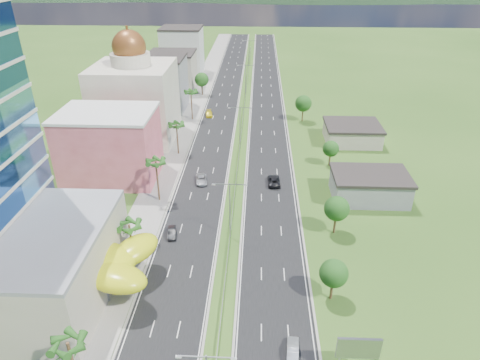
# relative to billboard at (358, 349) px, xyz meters

# --- Properties ---
(ground) EXTENTS (500.00, 500.00, 0.00)m
(ground) POSITION_rel_billboard_xyz_m (-17.00, 18.00, -4.42)
(ground) COLOR #2D5119
(ground) RESTS_ON ground
(road_left) EXTENTS (11.00, 260.00, 0.04)m
(road_left) POSITION_rel_billboard_xyz_m (-24.50, 108.00, -4.40)
(road_left) COLOR black
(road_left) RESTS_ON ground
(road_right) EXTENTS (11.00, 260.00, 0.04)m
(road_right) POSITION_rel_billboard_xyz_m (-9.50, 108.00, -4.40)
(road_right) COLOR black
(road_right) RESTS_ON ground
(sidewalk_left) EXTENTS (7.00, 260.00, 0.12)m
(sidewalk_left) POSITION_rel_billboard_xyz_m (-34.00, 108.00, -4.36)
(sidewalk_left) COLOR gray
(sidewalk_left) RESTS_ON ground
(median_guardrail) EXTENTS (0.10, 216.06, 0.76)m
(median_guardrail) POSITION_rel_billboard_xyz_m (-17.00, 89.99, -3.80)
(median_guardrail) COLOR gray
(median_guardrail) RESTS_ON ground
(streetlight_median_b) EXTENTS (6.04, 0.25, 11.00)m
(streetlight_median_b) POSITION_rel_billboard_xyz_m (-17.00, 28.00, 2.33)
(streetlight_median_b) COLOR gray
(streetlight_median_b) RESTS_ON ground
(streetlight_median_c) EXTENTS (6.04, 0.25, 11.00)m
(streetlight_median_c) POSITION_rel_billboard_xyz_m (-17.00, 68.00, 2.33)
(streetlight_median_c) COLOR gray
(streetlight_median_c) RESTS_ON ground
(streetlight_median_d) EXTENTS (6.04, 0.25, 11.00)m
(streetlight_median_d) POSITION_rel_billboard_xyz_m (-17.00, 113.00, 2.33)
(streetlight_median_d) COLOR gray
(streetlight_median_d) RESTS_ON ground
(streetlight_median_e) EXTENTS (6.04, 0.25, 11.00)m
(streetlight_median_e) POSITION_rel_billboard_xyz_m (-17.00, 158.00, 2.33)
(streetlight_median_e) COLOR gray
(streetlight_median_e) RESTS_ON ground
(mall_podium) EXTENTS (30.00, 24.00, 11.00)m
(mall_podium) POSITION_rel_billboard_xyz_m (-49.00, 12.00, 1.08)
(mall_podium) COLOR #AEA88F
(mall_podium) RESTS_ON ground
(lime_canopy) EXTENTS (18.00, 15.00, 7.40)m
(lime_canopy) POSITION_rel_billboard_xyz_m (-37.00, 14.00, 0.57)
(lime_canopy) COLOR #C0C813
(lime_canopy) RESTS_ON ground
(pink_shophouse) EXTENTS (20.00, 15.00, 15.00)m
(pink_shophouse) POSITION_rel_billboard_xyz_m (-45.00, 50.00, 3.08)
(pink_shophouse) COLOR #C8525E
(pink_shophouse) RESTS_ON ground
(domed_building) EXTENTS (20.00, 20.00, 28.70)m
(domed_building) POSITION_rel_billboard_xyz_m (-45.00, 73.00, 6.93)
(domed_building) COLOR beige
(domed_building) RESTS_ON ground
(midrise_grey) EXTENTS (16.00, 15.00, 16.00)m
(midrise_grey) POSITION_rel_billboard_xyz_m (-44.00, 98.00, 3.58)
(midrise_grey) COLOR gray
(midrise_grey) RESTS_ON ground
(midrise_beige) EXTENTS (16.00, 15.00, 13.00)m
(midrise_beige) POSITION_rel_billboard_xyz_m (-44.00, 120.00, 2.08)
(midrise_beige) COLOR #AEA88F
(midrise_beige) RESTS_ON ground
(midrise_white) EXTENTS (16.00, 15.00, 18.00)m
(midrise_white) POSITION_rel_billboard_xyz_m (-44.00, 143.00, 4.58)
(midrise_white) COLOR silver
(midrise_white) RESTS_ON ground
(billboard) EXTENTS (5.20, 0.35, 6.20)m
(billboard) POSITION_rel_billboard_xyz_m (0.00, 0.00, 0.00)
(billboard) COLOR gray
(billboard) RESTS_ON ground
(shed_near) EXTENTS (15.00, 10.00, 5.00)m
(shed_near) POSITION_rel_billboard_xyz_m (11.00, 43.00, -1.92)
(shed_near) COLOR gray
(shed_near) RESTS_ON ground
(shed_far) EXTENTS (14.00, 12.00, 4.40)m
(shed_far) POSITION_rel_billboard_xyz_m (13.00, 73.00, -2.22)
(shed_far) COLOR #AEA88F
(shed_far) RESTS_ON ground
(palm_tree_a) EXTENTS (3.60, 3.60, 9.10)m
(palm_tree_a) POSITION_rel_billboard_xyz_m (-32.50, -4.00, 3.60)
(palm_tree_a) COLOR #47301C
(palm_tree_a) RESTS_ON ground
(palm_tree_b) EXTENTS (3.60, 3.60, 8.10)m
(palm_tree_b) POSITION_rel_billboard_xyz_m (-32.50, 20.00, 2.64)
(palm_tree_b) COLOR #47301C
(palm_tree_b) RESTS_ON ground
(palm_tree_c) EXTENTS (3.60, 3.60, 9.60)m
(palm_tree_c) POSITION_rel_billboard_xyz_m (-32.50, 40.00, 4.08)
(palm_tree_c) COLOR #47301C
(palm_tree_c) RESTS_ON ground
(palm_tree_d) EXTENTS (3.60, 3.60, 8.60)m
(palm_tree_d) POSITION_rel_billboard_xyz_m (-32.50, 63.00, 3.12)
(palm_tree_d) COLOR #47301C
(palm_tree_d) RESTS_ON ground
(palm_tree_e) EXTENTS (3.60, 3.60, 9.40)m
(palm_tree_e) POSITION_rel_billboard_xyz_m (-32.50, 88.00, 3.89)
(palm_tree_e) COLOR #47301C
(palm_tree_e) RESTS_ON ground
(leafy_tree_lfar) EXTENTS (4.90, 4.90, 8.05)m
(leafy_tree_lfar) POSITION_rel_billboard_xyz_m (-32.50, 113.00, 1.16)
(leafy_tree_lfar) COLOR #47301C
(leafy_tree_lfar) RESTS_ON ground
(leafy_tree_ra) EXTENTS (4.20, 4.20, 6.90)m
(leafy_tree_ra) POSITION_rel_billboard_xyz_m (-1.00, 13.00, 0.35)
(leafy_tree_ra) COLOR #47301C
(leafy_tree_ra) RESTS_ON ground
(leafy_tree_rb) EXTENTS (4.55, 4.55, 7.47)m
(leafy_tree_rb) POSITION_rel_billboard_xyz_m (2.00, 30.00, 0.76)
(leafy_tree_rb) COLOR #47301C
(leafy_tree_rb) RESTS_ON ground
(leafy_tree_rc) EXTENTS (3.85, 3.85, 6.33)m
(leafy_tree_rc) POSITION_rel_billboard_xyz_m (5.00, 58.00, -0.05)
(leafy_tree_rc) COLOR #47301C
(leafy_tree_rc) RESTS_ON ground
(leafy_tree_rd) EXTENTS (4.90, 4.90, 8.05)m
(leafy_tree_rd) POSITION_rel_billboard_xyz_m (1.00, 88.00, 1.16)
(leafy_tree_rd) COLOR #47301C
(leafy_tree_rd) RESTS_ON ground
(car_dark_left) EXTENTS (2.05, 4.23, 1.34)m
(car_dark_left) POSITION_rel_billboard_xyz_m (-27.61, 27.66, -3.71)
(car_dark_left) COLOR black
(car_dark_left) RESTS_ON road_left
(car_silver_mid_left) EXTENTS (3.11, 5.40, 1.42)m
(car_silver_mid_left) POSITION_rel_billboard_xyz_m (-24.74, 48.08, -3.67)
(car_silver_mid_left) COLOR #999CA0
(car_silver_mid_left) RESTS_ON road_left
(car_yellow_far_left) EXTENTS (2.69, 5.18, 1.43)m
(car_yellow_far_left) POSITION_rel_billboard_xyz_m (-27.72, 91.30, -3.66)
(car_yellow_far_left) COLOR gold
(car_yellow_far_left) RESTS_ON road_left
(car_silver_right) EXTENTS (1.80, 4.29, 1.38)m
(car_silver_right) POSITION_rel_billboard_xyz_m (-7.31, 2.83, -3.69)
(car_silver_right) COLOR #B1B4BA
(car_silver_right) RESTS_ON road_right
(car_dark_far_right) EXTENTS (2.82, 5.78, 1.58)m
(car_dark_far_right) POSITION_rel_billboard_xyz_m (-8.58, 48.12, -3.59)
(car_dark_far_right) COLOR black
(car_dark_far_right) RESTS_ON road_right
(motorcycle) EXTENTS (0.94, 2.10, 1.29)m
(motorcycle) POSITION_rel_billboard_xyz_m (-29.30, 23.69, -3.73)
(motorcycle) COLOR black
(motorcycle) RESTS_ON road_left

